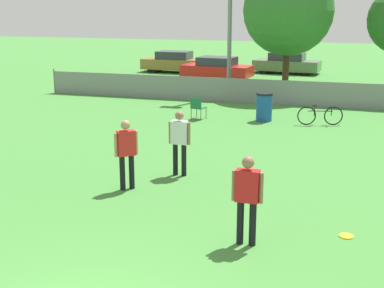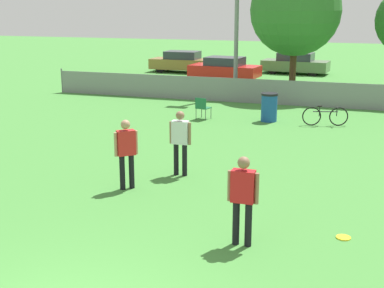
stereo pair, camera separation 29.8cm
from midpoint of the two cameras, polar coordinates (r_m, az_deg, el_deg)
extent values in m
cube|color=gray|center=(24.09, 8.43, 5.48)|extent=(22.14, 0.03, 1.10)
cylinder|color=slate|center=(27.93, -14.76, 6.52)|extent=(0.07, 0.07, 1.21)
cylinder|color=gray|center=(25.97, 3.73, 13.63)|extent=(0.20, 0.20, 7.74)
cylinder|color=#4C331E|center=(26.70, 9.64, 7.78)|extent=(0.32, 0.32, 2.45)
sphere|color=#33702D|center=(26.52, 9.91, 13.87)|extent=(4.29, 4.29, 4.29)
cylinder|color=black|center=(12.90, -8.09, -3.08)|extent=(0.13, 0.13, 0.85)
cylinder|color=black|center=(12.96, -7.11, -2.95)|extent=(0.13, 0.13, 0.85)
cube|color=red|center=(12.73, -7.71, 0.10)|extent=(0.46, 0.45, 0.60)
sphere|color=tan|center=(12.63, -7.78, 2.04)|extent=(0.22, 0.22, 0.22)
cylinder|color=tan|center=(12.66, -8.79, -0.10)|extent=(0.08, 0.08, 0.58)
cylinder|color=tan|center=(12.81, -6.64, 0.14)|extent=(0.08, 0.08, 0.58)
cylinder|color=black|center=(13.90, -2.40, -1.64)|extent=(0.13, 0.13, 0.85)
cylinder|color=black|center=(13.83, -1.49, -1.71)|extent=(0.13, 0.13, 0.85)
cube|color=silver|center=(13.68, -1.97, 1.24)|extent=(0.42, 0.22, 0.60)
sphere|color=#8C664C|center=(13.58, -1.99, 3.05)|extent=(0.22, 0.22, 0.22)
cylinder|color=#8C664C|center=(13.76, -2.96, 1.24)|extent=(0.08, 0.08, 0.58)
cylinder|color=#8C664C|center=(13.61, -0.96, 1.10)|extent=(0.08, 0.08, 0.58)
cylinder|color=black|center=(9.99, 4.31, -8.33)|extent=(0.13, 0.13, 0.85)
cylinder|color=black|center=(9.95, 5.62, -8.48)|extent=(0.13, 0.13, 0.85)
cube|color=red|center=(9.71, 5.06, -4.47)|extent=(0.43, 0.23, 0.60)
sphere|color=#8C664C|center=(9.57, 5.12, -1.96)|extent=(0.22, 0.22, 0.22)
cylinder|color=#8C664C|center=(9.77, 3.61, -4.43)|extent=(0.08, 0.08, 0.58)
cylinder|color=#8C664C|center=(9.67, 6.51, -4.70)|extent=(0.08, 0.08, 0.58)
cylinder|color=yellow|center=(10.78, 15.36, -9.44)|extent=(0.28, 0.28, 0.03)
torus|color=yellow|center=(10.78, 15.36, -9.43)|extent=(0.28, 0.28, 0.03)
cylinder|color=#333338|center=(20.90, 1.11, 3.31)|extent=(0.02, 0.02, 0.43)
cylinder|color=#333338|center=(21.10, 0.09, 3.43)|extent=(0.02, 0.02, 0.43)
cylinder|color=#333338|center=(20.53, 0.53, 3.11)|extent=(0.02, 0.02, 0.43)
cylinder|color=#333338|center=(20.74, -0.50, 3.23)|extent=(0.02, 0.02, 0.43)
cube|color=#1E663F|center=(20.77, 0.31, 3.89)|extent=(0.57, 0.57, 0.03)
cube|color=#1E663F|center=(20.54, -0.01, 4.38)|extent=(0.47, 0.13, 0.40)
torus|color=black|center=(20.16, 11.72, 2.97)|extent=(0.68, 0.23, 0.69)
torus|color=black|center=(20.35, 14.44, 2.92)|extent=(0.68, 0.23, 0.69)
cylinder|color=black|center=(20.21, 13.12, 3.45)|extent=(0.88, 0.27, 0.04)
cylinder|color=black|center=(20.17, 12.51, 3.46)|extent=(0.03, 0.03, 0.36)
cylinder|color=black|center=(20.30, 14.26, 3.42)|extent=(0.03, 0.03, 0.32)
cube|color=black|center=(20.14, 12.54, 4.01)|extent=(0.17, 0.10, 0.04)
cylinder|color=black|center=(20.27, 14.29, 3.87)|extent=(0.14, 0.43, 0.03)
cylinder|color=#194C99|center=(20.58, 7.29, 3.84)|extent=(0.60, 0.60, 1.00)
cylinder|color=black|center=(20.49, 7.34, 5.32)|extent=(0.63, 0.63, 0.08)
cylinder|color=black|center=(35.82, 0.20, 8.25)|extent=(0.67, 0.19, 0.66)
cylinder|color=black|center=(34.43, -0.54, 7.99)|extent=(0.67, 0.19, 0.66)
cylinder|color=black|center=(36.67, -3.67, 8.37)|extent=(0.67, 0.19, 0.66)
cylinder|color=black|center=(35.31, -4.54, 8.12)|extent=(0.67, 0.19, 0.66)
cube|color=olive|center=(35.51, -2.16, 8.54)|extent=(4.16, 1.74, 0.66)
cube|color=#2D333D|center=(35.46, -2.16, 9.47)|extent=(2.17, 1.51, 0.50)
cylinder|color=black|center=(32.40, 5.01, 7.49)|extent=(0.64, 0.24, 0.63)
cylinder|color=black|center=(30.90, 4.11, 7.16)|extent=(0.64, 0.24, 0.63)
cylinder|color=black|center=(33.24, 0.80, 7.73)|extent=(0.64, 0.24, 0.63)
cylinder|color=black|center=(31.78, -0.26, 7.41)|extent=(0.64, 0.24, 0.63)
cube|color=red|center=(32.03, 2.40, 7.83)|extent=(4.24, 2.19, 0.65)
cube|color=#2D333D|center=(31.97, 2.41, 8.83)|extent=(2.27, 1.79, 0.48)
cylinder|color=black|center=(35.87, 12.10, 7.90)|extent=(0.62, 0.23, 0.61)
cylinder|color=black|center=(34.43, 11.67, 7.65)|extent=(0.62, 0.23, 0.61)
cylinder|color=black|center=(36.40, 8.05, 8.17)|extent=(0.62, 0.23, 0.61)
cylinder|color=black|center=(34.98, 7.46, 7.93)|extent=(0.62, 0.23, 0.61)
cube|color=#59724C|center=(35.38, 9.83, 8.27)|extent=(4.31, 2.04, 0.66)
cube|color=#2D333D|center=(35.32, 9.87, 9.20)|extent=(2.29, 1.67, 0.49)
camera|label=1|loc=(0.15, -90.66, -0.17)|focal=50.00mm
camera|label=2|loc=(0.15, 89.34, 0.17)|focal=50.00mm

